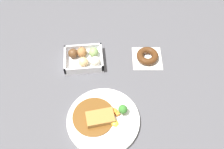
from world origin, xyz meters
name	(u,v)px	position (x,y,z in m)	size (l,w,h in m)	color
ground_plane	(114,85)	(0.00, 0.00, 0.00)	(1.60, 1.60, 0.00)	#4C4C51
curry_plate	(103,120)	(0.06, 0.16, 0.01)	(0.29, 0.29, 0.07)	white
donut_box	(85,58)	(0.12, -0.14, 0.02)	(0.17, 0.14, 0.06)	white
chocolate_ring_donut	(147,56)	(-0.17, -0.13, 0.02)	(0.15, 0.15, 0.03)	white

